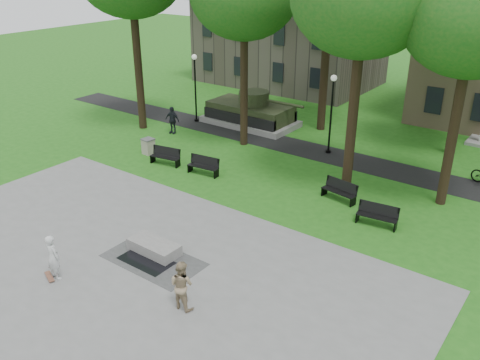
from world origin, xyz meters
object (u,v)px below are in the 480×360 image
object	(u,v)px
skateboarder	(53,257)
friend_watching	(182,285)
concrete_block	(154,247)
park_bench_0	(166,156)
trash_bin	(148,146)

from	to	relation	value
skateboarder	friend_watching	xyz separation A→B (m)	(4.95, 1.53, 0.00)
concrete_block	park_bench_0	world-z (taller)	park_bench_0
skateboarder	friend_watching	bearing A→B (deg)	-157.83
friend_watching	trash_bin	world-z (taller)	friend_watching
skateboarder	friend_watching	distance (m)	5.18
concrete_block	trash_bin	size ratio (longest dim) A/B	2.29
skateboarder	trash_bin	size ratio (longest dim) A/B	1.87
skateboarder	park_bench_0	bearing A→B (deg)	-62.01
skateboarder	friend_watching	size ratio (longest dim) A/B	1.00
friend_watching	park_bench_0	xyz separation A→B (m)	(-9.40, 8.94, -0.40)
concrete_block	friend_watching	bearing A→B (deg)	-30.09
friend_watching	park_bench_0	bearing A→B (deg)	-46.11
park_bench_0	trash_bin	xyz separation A→B (m)	(-1.98, 0.54, -0.04)
concrete_block	friend_watching	world-z (taller)	friend_watching
trash_bin	park_bench_0	bearing A→B (deg)	-15.32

